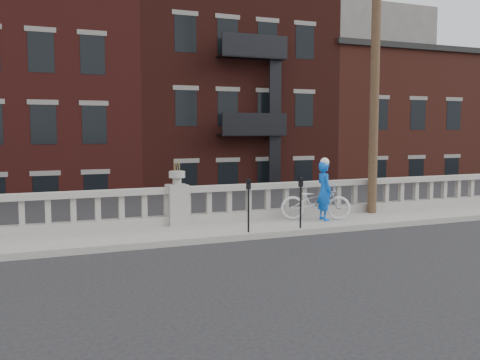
% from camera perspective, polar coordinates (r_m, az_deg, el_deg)
% --- Properties ---
extents(ground, '(120.00, 120.00, 0.00)m').
position_cam_1_polar(ground, '(11.23, -1.08, -8.78)').
color(ground, black).
rests_on(ground, ground).
extents(sidewalk, '(32.00, 2.20, 0.15)m').
position_cam_1_polar(sidewalk, '(13.98, -5.61, -5.66)').
color(sidewalk, gray).
rests_on(sidewalk, ground).
extents(balustrade, '(28.00, 0.34, 1.03)m').
position_cam_1_polar(balustrade, '(14.78, -6.71, -2.84)').
color(balustrade, gray).
rests_on(balustrade, sidewalk).
extents(planter_pedestal, '(0.55, 0.55, 1.76)m').
position_cam_1_polar(planter_pedestal, '(14.76, -6.72, -2.11)').
color(planter_pedestal, gray).
rests_on(planter_pedestal, sidewalk).
extents(lower_level, '(80.00, 44.00, 20.80)m').
position_cam_1_polar(lower_level, '(33.48, -14.81, 5.02)').
color(lower_level, '#605E59').
rests_on(lower_level, ground).
extents(utility_pole, '(1.60, 0.28, 10.00)m').
position_cam_1_polar(utility_pole, '(17.27, 14.26, 13.52)').
color(utility_pole, '#422D1E').
rests_on(utility_pole, sidewalk).
extents(parking_meter_c, '(0.10, 0.09, 1.36)m').
position_cam_1_polar(parking_meter_c, '(13.50, 0.91, -2.07)').
color(parking_meter_c, black).
rests_on(parking_meter_c, sidewalk).
extents(parking_meter_d, '(0.10, 0.09, 1.36)m').
position_cam_1_polar(parking_meter_d, '(14.16, 6.49, -1.75)').
color(parking_meter_d, black).
rests_on(parking_meter_d, sidewalk).
extents(bicycle, '(2.12, 1.43, 1.05)m').
position_cam_1_polar(bicycle, '(15.63, 8.08, -2.28)').
color(bicycle, silver).
rests_on(bicycle, sidewalk).
extents(cyclist, '(0.45, 0.64, 1.69)m').
position_cam_1_polar(cyclist, '(15.51, 8.97, -1.16)').
color(cyclist, blue).
rests_on(cyclist, sidewalk).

